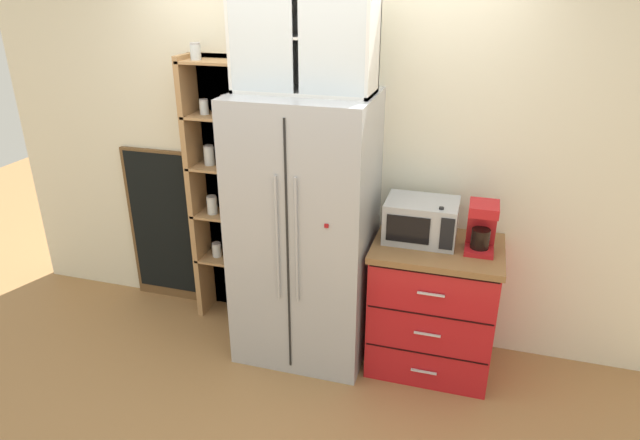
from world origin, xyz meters
The scene contains 13 objects.
ground_plane centered at (0.00, 0.00, 0.00)m, with size 10.60×10.60×0.00m, color #9E7042.
wall_back_cream centered at (0.00, 0.40, 1.27)m, with size 4.91×0.10×2.55m, color silver.
refrigerator centered at (0.00, 0.01, 0.89)m, with size 0.85×0.70×1.78m.
pantry_shelf_column centered at (-0.69, 0.29, 1.00)m, with size 0.49×0.27×2.02m.
counter_cabinet centered at (0.85, 0.06, 0.44)m, with size 0.79×0.61×0.88m.
microwave centered at (0.73, 0.11, 1.01)m, with size 0.44×0.33×0.26m.
coffee_maker centered at (1.09, 0.07, 1.04)m, with size 0.17×0.20×0.31m.
mug_cream centered at (0.85, 0.08, 0.92)m, with size 0.11×0.07×0.08m.
mug_sage centered at (0.85, 0.04, 0.93)m, with size 0.12×0.09×0.09m.
bottle_clear centered at (0.85, 0.01, 1.00)m, with size 0.07×0.07×0.27m.
bottle_cobalt centered at (0.85, 0.01, 1.00)m, with size 0.07×0.07×0.27m.
upper_cabinet centered at (0.00, 0.06, 2.09)m, with size 0.82×0.32×0.63m.
chalkboard_menu centered at (-1.26, 0.33, 0.62)m, with size 0.60×0.04×1.24m.
Camera 1 is at (1.01, -3.08, 2.38)m, focal length 30.91 mm.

